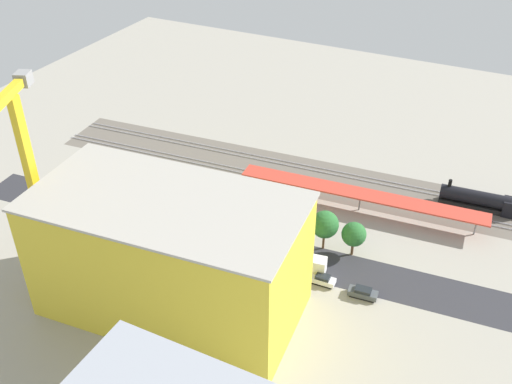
{
  "coord_description": "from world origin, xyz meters",
  "views": [
    {
      "loc": [
        -32.07,
        79.21,
        67.0
      ],
      "look_at": [
        7.15,
        -1.17,
        7.71
      ],
      "focal_mm": 41.66,
      "sensor_mm": 36.0,
      "label": 1
    }
  ],
  "objects_px": {
    "traffic_light": "(167,216)",
    "parked_car_3": "(237,252)",
    "parked_car_1": "(323,280)",
    "parked_car_2": "(278,263)",
    "tower_crane": "(24,178)",
    "platform_canopy_near": "(361,194)",
    "locomotive": "(481,201)",
    "street_tree_3": "(204,192)",
    "parked_car_0": "(363,293)",
    "construction_building": "(170,257)",
    "parked_car_4": "(203,238)",
    "street_tree_2": "(354,234)",
    "box_truck_0": "(300,264)",
    "street_tree_0": "(325,225)",
    "street_tree_1": "(129,170)"
  },
  "relations": [
    {
      "from": "parked_car_0",
      "to": "parked_car_2",
      "type": "height_order",
      "value": "parked_car_2"
    },
    {
      "from": "parked_car_2",
      "to": "tower_crane",
      "type": "height_order",
      "value": "tower_crane"
    },
    {
      "from": "parked_car_2",
      "to": "street_tree_2",
      "type": "height_order",
      "value": "street_tree_2"
    },
    {
      "from": "locomotive",
      "to": "street_tree_3",
      "type": "bearing_deg",
      "value": 27.81
    },
    {
      "from": "parked_car_2",
      "to": "box_truck_0",
      "type": "bearing_deg",
      "value": -170.2
    },
    {
      "from": "box_truck_0",
      "to": "street_tree_2",
      "type": "relative_size",
      "value": 1.44
    },
    {
      "from": "parked_car_0",
      "to": "tower_crane",
      "type": "relative_size",
      "value": 0.14
    },
    {
      "from": "parked_car_3",
      "to": "street_tree_3",
      "type": "relative_size",
      "value": 0.55
    },
    {
      "from": "street_tree_3",
      "to": "platform_canopy_near",
      "type": "bearing_deg",
      "value": -151.46
    },
    {
      "from": "platform_canopy_near",
      "to": "street_tree_3",
      "type": "bearing_deg",
      "value": 28.54
    },
    {
      "from": "locomotive",
      "to": "parked_car_2",
      "type": "xyz_separation_m",
      "value": [
        28.33,
        33.21,
        -1.04
      ]
    },
    {
      "from": "platform_canopy_near",
      "to": "locomotive",
      "type": "bearing_deg",
      "value": -153.12
    },
    {
      "from": "construction_building",
      "to": "box_truck_0",
      "type": "distance_m",
      "value": 23.28
    },
    {
      "from": "parked_car_1",
      "to": "traffic_light",
      "type": "relative_size",
      "value": 0.61
    },
    {
      "from": "parked_car_1",
      "to": "street_tree_1",
      "type": "bearing_deg",
      "value": -10.85
    },
    {
      "from": "parked_car_0",
      "to": "box_truck_0",
      "type": "xyz_separation_m",
      "value": [
        11.55,
        -1.28,
        0.89
      ]
    },
    {
      "from": "parked_car_4",
      "to": "parked_car_3",
      "type": "bearing_deg",
      "value": 174.46
    },
    {
      "from": "parked_car_1",
      "to": "tower_crane",
      "type": "xyz_separation_m",
      "value": [
        40.78,
        19.52,
        19.72
      ]
    },
    {
      "from": "parked_car_0",
      "to": "parked_car_1",
      "type": "relative_size",
      "value": 1.13
    },
    {
      "from": "platform_canopy_near",
      "to": "traffic_light",
      "type": "height_order",
      "value": "traffic_light"
    },
    {
      "from": "platform_canopy_near",
      "to": "parked_car_4",
      "type": "height_order",
      "value": "platform_canopy_near"
    },
    {
      "from": "street_tree_2",
      "to": "box_truck_0",
      "type": "bearing_deg",
      "value": 51.23
    },
    {
      "from": "construction_building",
      "to": "street_tree_2",
      "type": "height_order",
      "value": "construction_building"
    },
    {
      "from": "parked_car_3",
      "to": "construction_building",
      "type": "distance_m",
      "value": 17.94
    },
    {
      "from": "box_truck_0",
      "to": "street_tree_0",
      "type": "bearing_deg",
      "value": -100.74
    },
    {
      "from": "parked_car_1",
      "to": "parked_car_3",
      "type": "bearing_deg",
      "value": -0.45
    },
    {
      "from": "parked_car_1",
      "to": "traffic_light",
      "type": "height_order",
      "value": "traffic_light"
    },
    {
      "from": "street_tree_0",
      "to": "parked_car_1",
      "type": "bearing_deg",
      "value": 110.0
    },
    {
      "from": "locomotive",
      "to": "parked_car_3",
      "type": "height_order",
      "value": "locomotive"
    },
    {
      "from": "platform_canopy_near",
      "to": "traffic_light",
      "type": "xyz_separation_m",
      "value": [
        28.76,
        23.56,
        0.86
      ]
    },
    {
      "from": "parked_car_4",
      "to": "box_truck_0",
      "type": "height_order",
      "value": "box_truck_0"
    },
    {
      "from": "parked_car_4",
      "to": "box_truck_0",
      "type": "relative_size",
      "value": 0.47
    },
    {
      "from": "parked_car_4",
      "to": "street_tree_1",
      "type": "relative_size",
      "value": 0.55
    },
    {
      "from": "box_truck_0",
      "to": "parked_car_3",
      "type": "bearing_deg",
      "value": 5.3
    },
    {
      "from": "parked_car_1",
      "to": "street_tree_2",
      "type": "height_order",
      "value": "street_tree_2"
    },
    {
      "from": "construction_building",
      "to": "traffic_light",
      "type": "relative_size",
      "value": 5.53
    },
    {
      "from": "traffic_light",
      "to": "parked_car_3",
      "type": "bearing_deg",
      "value": -177.33
    },
    {
      "from": "parked_car_0",
      "to": "street_tree_1",
      "type": "distance_m",
      "value": 52.41
    },
    {
      "from": "parked_car_3",
      "to": "construction_building",
      "type": "bearing_deg",
      "value": 77.68
    },
    {
      "from": "parked_car_4",
      "to": "construction_building",
      "type": "bearing_deg",
      "value": 104.76
    },
    {
      "from": "construction_building",
      "to": "tower_crane",
      "type": "bearing_deg",
      "value": 7.43
    },
    {
      "from": "parked_car_2",
      "to": "tower_crane",
      "type": "xyz_separation_m",
      "value": [
        32.52,
        20.07,
        19.68
      ]
    },
    {
      "from": "platform_canopy_near",
      "to": "street_tree_2",
      "type": "xyz_separation_m",
      "value": [
        -3.06,
        13.65,
        0.65
      ]
    },
    {
      "from": "street_tree_1",
      "to": "street_tree_3",
      "type": "height_order",
      "value": "street_tree_1"
    },
    {
      "from": "box_truck_0",
      "to": "traffic_light",
      "type": "height_order",
      "value": "traffic_light"
    },
    {
      "from": "street_tree_0",
      "to": "traffic_light",
      "type": "bearing_deg",
      "value": 19.19
    },
    {
      "from": "parked_car_0",
      "to": "parked_car_4",
      "type": "relative_size",
      "value": 1.08
    },
    {
      "from": "locomotive",
      "to": "parked_car_1",
      "type": "height_order",
      "value": "locomotive"
    },
    {
      "from": "parked_car_3",
      "to": "street_tree_0",
      "type": "relative_size",
      "value": 0.55
    },
    {
      "from": "parked_car_0",
      "to": "tower_crane",
      "type": "height_order",
      "value": "tower_crane"
    }
  ]
}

